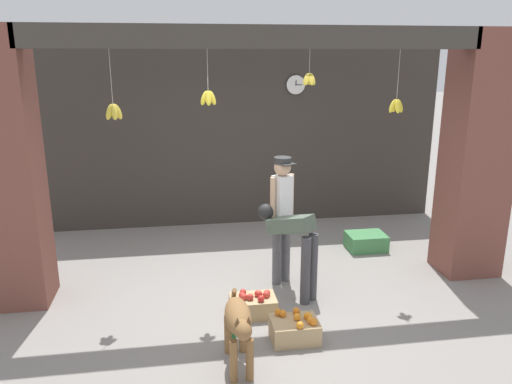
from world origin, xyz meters
The scene contains 13 objects.
ground_plane centered at (0.00, 0.00, 0.00)m, with size 60.00×60.00×0.00m, color gray.
shop_back_wall centered at (0.00, 2.69, 1.51)m, with size 6.77×0.12×3.02m, color #38332D.
shop_pillar_left centered at (-2.73, 0.30, 1.51)m, with size 0.70×0.60×3.02m, color brown.
shop_pillar_right centered at (2.73, 0.30, 1.51)m, with size 0.70×0.60×3.02m, color brown.
storefront_awning centered at (-0.01, 0.12, 2.88)m, with size 4.87×0.25×0.96m.
dog centered at (-0.43, -1.36, 0.46)m, with size 0.24×0.84×0.67m.
shopkeeper centered at (0.30, 0.31, 0.92)m, with size 0.31×0.30×1.57m.
worker_stooping centered at (0.37, -0.06, 0.69)m, with size 0.62×0.68×1.03m.
fruit_crate_oranges centered at (0.18, -0.98, 0.12)m, with size 0.46×0.35×0.27m.
fruit_crate_apples centered at (-0.16, -0.43, 0.11)m, with size 0.49×0.33×0.27m.
produce_box_green centered at (1.73, 1.18, 0.12)m, with size 0.54×0.42×0.23m, color #42844C.
water_bottle centered at (-0.43, -0.86, 0.12)m, with size 0.07×0.07×0.27m.
wall_clock centered at (0.98, 2.61, 2.26)m, with size 0.31×0.03×0.31m.
Camera 1 is at (-0.87, -5.24, 2.73)m, focal length 35.00 mm.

